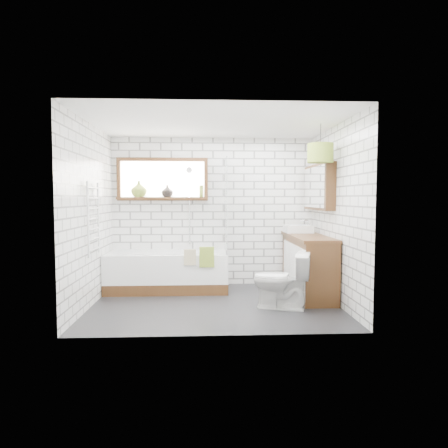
{
  "coord_description": "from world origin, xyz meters",
  "views": [
    {
      "loc": [
        -0.13,
        -5.51,
        1.48
      ],
      "look_at": [
        0.14,
        0.25,
        1.11
      ],
      "focal_mm": 32.0,
      "sensor_mm": 36.0,
      "label": 1
    }
  ],
  "objects_px": {
    "vanity": "(308,265)",
    "pendant": "(320,153)",
    "bathtub": "(168,271)",
    "basin": "(298,229)",
    "toilet": "(281,280)"
  },
  "relations": [
    {
      "from": "vanity",
      "to": "pendant",
      "type": "height_order",
      "value": "pendant"
    },
    {
      "from": "bathtub",
      "to": "basin",
      "type": "bearing_deg",
      "value": 0.92
    },
    {
      "from": "vanity",
      "to": "bathtub",
      "type": "bearing_deg",
      "value": 169.75
    },
    {
      "from": "vanity",
      "to": "basin",
      "type": "bearing_deg",
      "value": 97.98
    },
    {
      "from": "basin",
      "to": "bathtub",
      "type": "bearing_deg",
      "value": -179.08
    },
    {
      "from": "vanity",
      "to": "basin",
      "type": "distance_m",
      "value": 0.68
    },
    {
      "from": "basin",
      "to": "pendant",
      "type": "height_order",
      "value": "pendant"
    },
    {
      "from": "bathtub",
      "to": "pendant",
      "type": "xyz_separation_m",
      "value": [
        2.19,
        -0.93,
        1.79
      ]
    },
    {
      "from": "toilet",
      "to": "bathtub",
      "type": "bearing_deg",
      "value": -106.79
    },
    {
      "from": "bathtub",
      "to": "toilet",
      "type": "height_order",
      "value": "toilet"
    },
    {
      "from": "basin",
      "to": "pendant",
      "type": "bearing_deg",
      "value": -85.9
    },
    {
      "from": "vanity",
      "to": "pendant",
      "type": "distance_m",
      "value": 1.73
    },
    {
      "from": "bathtub",
      "to": "vanity",
      "type": "height_order",
      "value": "vanity"
    },
    {
      "from": "basin",
      "to": "toilet",
      "type": "distance_m",
      "value": 1.41
    },
    {
      "from": "toilet",
      "to": "pendant",
      "type": "relative_size",
      "value": 2.17
    }
  ]
}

